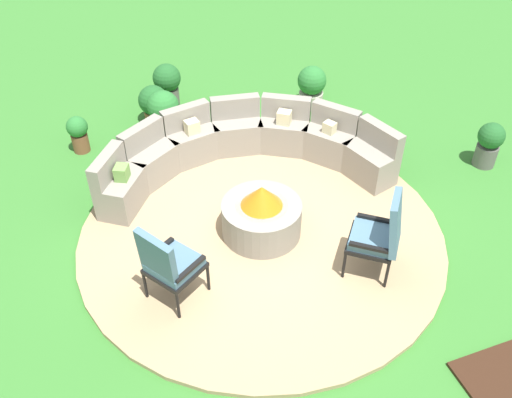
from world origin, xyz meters
name	(u,v)px	position (x,y,z in m)	size (l,w,h in m)	color
ground_plane	(261,235)	(0.00, 0.00, 0.00)	(24.00, 24.00, 0.00)	#387A2D
patio_circle	(261,234)	(0.00, 0.00, 0.03)	(4.63, 4.63, 0.06)	tan
fire_pit	(262,215)	(0.00, 0.00, 0.34)	(1.00, 1.00, 0.73)	gray
curved_stone_bench	(242,148)	(0.23, 1.41, 0.39)	(4.08, 2.03, 0.82)	gray
lounge_chair_front_left	(168,263)	(-1.32, -0.67, 0.61)	(0.74, 0.75, 1.07)	black
lounge_chair_front_right	(381,233)	(1.04, -1.05, 0.62)	(0.76, 0.80, 1.10)	black
potted_plant_0	(164,110)	(-0.59, 2.80, 0.40)	(0.50, 0.50, 0.72)	brown
potted_plant_1	(78,133)	(-1.92, 2.74, 0.33)	(0.32, 0.32, 0.59)	brown
potted_plant_2	(154,103)	(-0.67, 3.19, 0.34)	(0.49, 0.49, 0.64)	brown
potted_plant_3	(167,83)	(-0.33, 3.61, 0.42)	(0.47, 0.47, 0.76)	#605B56
potted_plant_4	(489,143)	(3.65, 0.30, 0.38)	(0.38, 0.38, 0.70)	#605B56
potted_plant_5	(312,85)	(1.95, 2.77, 0.39)	(0.49, 0.49, 0.72)	#A89E8E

